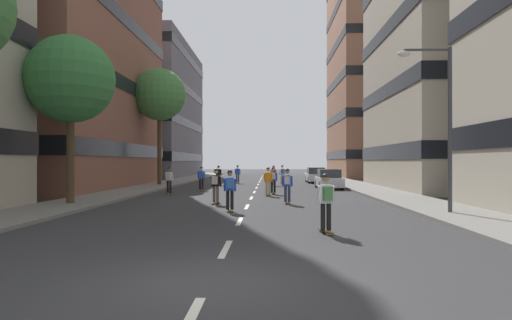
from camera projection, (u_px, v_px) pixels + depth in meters
The scene contains 24 objects.
ground_plane at pixel (256, 188), 35.68m from camera, with size 167.27×167.27×0.00m, color #333335.
sidewalk_left at pixel (162, 185), 39.43m from camera, with size 3.22×76.67×0.14m, color gray.
sidewalk_right at pixel (354, 185), 38.89m from camera, with size 3.22×76.67×0.14m, color gray.
lane_markings at pixel (257, 188), 35.80m from camera, with size 0.16×62.20×0.01m.
building_left_far at pixel (137, 111), 62.05m from camera, with size 14.92×23.18×18.21m.
building_right_mid at pixel (482, 35), 34.28m from camera, with size 14.92×16.57×23.65m.
building_right_far at pixel (389, 68), 60.97m from camera, with size 14.92×17.90×29.82m.
parked_car_near at pixel (329, 180), 34.55m from camera, with size 1.82×4.40×1.52m.
parked_car_mid at pixel (316, 176), 44.45m from camera, with size 1.82×4.40×1.52m.
street_tree_near at pixel (159, 95), 38.38m from camera, with size 4.52×4.52×10.05m.
street_tree_far at pixel (70, 80), 21.24m from camera, with size 4.18×4.18×8.03m.
streetlamp_right at pixel (441, 111), 17.43m from camera, with size 2.13×0.30×6.50m.
skater_0 at pixel (326, 199), 13.07m from camera, with size 0.57×0.92×1.78m.
skater_1 at pixel (287, 184), 22.15m from camera, with size 0.55×0.91×1.78m.
skater_2 at pixel (238, 173), 42.66m from camera, with size 0.54×0.91×1.78m.
skater_3 at pixel (273, 179), 28.66m from camera, with size 0.53×0.90×1.78m.
skater_4 at pixel (219, 174), 39.64m from camera, with size 0.56×0.92×1.78m.
skater_5 at pixel (216, 184), 22.09m from camera, with size 0.57×0.92×1.78m.
skater_6 at pixel (274, 174), 38.49m from camera, with size 0.57×0.92×1.78m.
skater_7 at pixel (282, 173), 41.61m from camera, with size 0.56×0.92×1.78m.
skater_8 at pixel (230, 188), 18.73m from camera, with size 0.54×0.91×1.78m.
skater_9 at pixel (201, 177), 32.30m from camera, with size 0.56×0.92×1.78m.
skater_10 at pixel (169, 179), 28.73m from camera, with size 0.56×0.92×1.78m.
skater_11 at pixel (268, 180), 27.27m from camera, with size 0.56×0.92×1.78m.
Camera 1 is at (1.08, -7.79, 2.14)m, focal length 31.11 mm.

